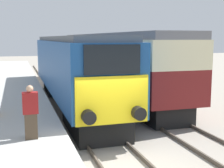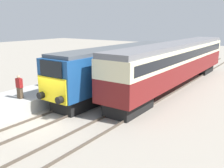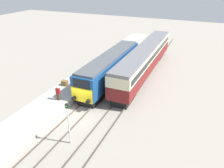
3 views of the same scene
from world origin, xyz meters
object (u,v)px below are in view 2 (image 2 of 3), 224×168
passenger_carriage (177,60)px  locomotive (119,67)px  luggage_crate (44,82)px  person_on_platform (19,87)px

passenger_carriage → locomotive: bearing=-127.2°
passenger_carriage → luggage_crate: passenger_carriage is taller
person_on_platform → luggage_crate: 3.54m
passenger_carriage → person_on_platform: (-6.03, -12.47, -0.81)m
locomotive → passenger_carriage: passenger_carriage is taller
locomotive → luggage_crate: locomotive is taller
locomotive → luggage_crate: size_ratio=22.00×
person_on_platform → locomotive: bearing=71.8°
locomotive → passenger_carriage: bearing=52.8°
locomotive → person_on_platform: 8.42m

